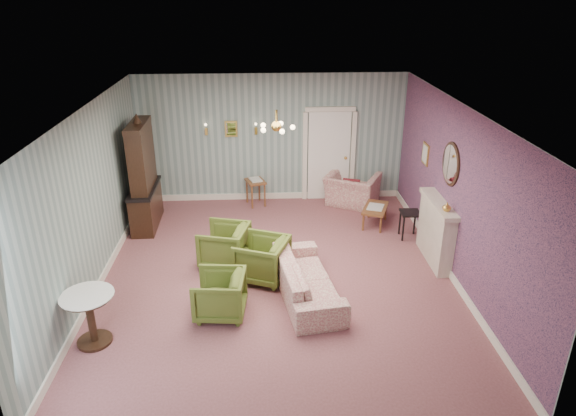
{
  "coord_description": "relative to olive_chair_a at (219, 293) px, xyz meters",
  "views": [
    {
      "loc": [
        -0.23,
        -7.7,
        4.66
      ],
      "look_at": [
        0.2,
        0.4,
        1.1
      ],
      "focal_mm": 32.0,
      "sensor_mm": 36.0,
      "label": 1
    }
  ],
  "objects": [
    {
      "name": "olive_chair_c",
      "position": [
        -0.02,
        1.57,
        0.03
      ],
      "size": [
        0.92,
        0.95,
        0.81
      ],
      "primitive_type": "imported",
      "rotation": [
        0.0,
        0.0,
        -1.82
      ],
      "color": "#546423",
      "rests_on": "floor"
    },
    {
      "name": "olive_chair_a",
      "position": [
        0.0,
        0.0,
        0.0
      ],
      "size": [
        0.76,
        0.8,
        0.76
      ],
      "primitive_type": "imported",
      "rotation": [
        0.0,
        0.0,
        -1.66
      ],
      "color": "#546423",
      "rests_on": "floor"
    },
    {
      "name": "ceiling",
      "position": [
        0.92,
        1.09,
        2.52
      ],
      "size": [
        7.0,
        7.0,
        0.0
      ],
      "primitive_type": "plane",
      "rotation": [
        3.14,
        0.0,
        0.0
      ],
      "color": "white",
      "rests_on": "ground"
    },
    {
      "name": "framed_print",
      "position": [
        3.89,
        2.84,
        1.22
      ],
      "size": [
        0.04,
        0.34,
        0.42
      ],
      "primitive_type": null,
      "color": "gold",
      "rests_on": "wall_right"
    },
    {
      "name": "sconce_right",
      "position": [
        0.57,
        4.53,
        1.32
      ],
      "size": [
        0.16,
        0.12,
        0.3
      ],
      "primitive_type": null,
      "color": "gold",
      "rests_on": "wall_back"
    },
    {
      "name": "gilt_mirror_back",
      "position": [
        0.02,
        4.55,
        1.32
      ],
      "size": [
        0.28,
        0.06,
        0.36
      ],
      "primitive_type": null,
      "color": "gold",
      "rests_on": "wall_back"
    },
    {
      "name": "wall_left",
      "position": [
        -2.08,
        1.09,
        1.07
      ],
      "size": [
        0.0,
        7.0,
        7.0
      ],
      "primitive_type": "plane",
      "rotation": [
        1.57,
        0.0,
        1.57
      ],
      "color": "slate",
      "rests_on": "ground"
    },
    {
      "name": "side_table_black",
      "position": [
        3.57,
        2.4,
        -0.1
      ],
      "size": [
        0.38,
        0.38,
        0.56
      ],
      "primitive_type": null,
      "rotation": [
        0.0,
        0.0,
        -0.03
      ],
      "color": "black",
      "rests_on": "floor"
    },
    {
      "name": "wingback_chair",
      "position": [
        2.72,
        4.14,
        0.1
      ],
      "size": [
        1.32,
        1.16,
        0.97
      ],
      "primitive_type": "imported",
      "rotation": [
        0.0,
        0.0,
        2.65
      ],
      "color": "#9B3E49",
      "rests_on": "floor"
    },
    {
      "name": "pedestal_table",
      "position": [
        -1.73,
        -0.58,
        0.02
      ],
      "size": [
        0.73,
        0.73,
        0.79
      ],
      "primitive_type": null,
      "rotation": [
        0.0,
        0.0,
        0.0
      ],
      "color": "black",
      "rests_on": "floor"
    },
    {
      "name": "coffee_table",
      "position": [
        3.02,
        3.02,
        -0.18
      ],
      "size": [
        0.71,
        0.91,
        0.41
      ],
      "primitive_type": null,
      "rotation": [
        0.0,
        0.0,
        -0.37
      ],
      "color": "brown",
      "rests_on": "floor"
    },
    {
      "name": "oval_mirror",
      "position": [
        3.88,
        1.49,
        1.47
      ],
      "size": [
        0.04,
        0.76,
        0.84
      ],
      "primitive_type": null,
      "color": "white",
      "rests_on": "wall_right"
    },
    {
      "name": "floor",
      "position": [
        0.92,
        1.09,
        -0.38
      ],
      "size": [
        7.0,
        7.0,
        0.0
      ],
      "primitive_type": "plane",
      "color": "#895054",
      "rests_on": "ground"
    },
    {
      "name": "wall_back",
      "position": [
        0.92,
        4.59,
        1.07
      ],
      "size": [
        6.0,
        0.0,
        6.0
      ],
      "primitive_type": "plane",
      "rotation": [
        1.57,
        0.0,
        0.0
      ],
      "color": "slate",
      "rests_on": "ground"
    },
    {
      "name": "door",
      "position": [
        2.22,
        4.55,
        0.7
      ],
      "size": [
        1.12,
        0.12,
        2.16
      ],
      "primitive_type": null,
      "color": "white",
      "rests_on": "floor"
    },
    {
      "name": "nesting_table",
      "position": [
        0.53,
        4.24,
        -0.06
      ],
      "size": [
        0.52,
        0.59,
        0.64
      ],
      "primitive_type": null,
      "rotation": [
        0.0,
        0.0,
        0.32
      ],
      "color": "brown",
      "rests_on": "floor"
    },
    {
      "name": "sconce_left",
      "position": [
        -0.53,
        4.53,
        1.32
      ],
      "size": [
        0.16,
        0.12,
        0.3
      ],
      "primitive_type": null,
      "color": "gold",
      "rests_on": "wall_back"
    },
    {
      "name": "mantel_vase",
      "position": [
        3.76,
        1.09,
        0.85
      ],
      "size": [
        0.15,
        0.15,
        0.15
      ],
      "primitive_type": "imported",
      "color": "gold",
      "rests_on": "fireplace"
    },
    {
      "name": "olive_chair_b",
      "position": [
        0.65,
        1.02,
        0.03
      ],
      "size": [
        0.99,
        1.02,
        0.82
      ],
      "primitive_type": "imported",
      "rotation": [
        0.0,
        0.0,
        -1.94
      ],
      "color": "#546423",
      "rests_on": "floor"
    },
    {
      "name": "sofa_chintz",
      "position": [
        1.36,
        0.46,
        0.03
      ],
      "size": [
        0.93,
        2.16,
        0.82
      ],
      "primitive_type": "imported",
      "rotation": [
        0.0,
        0.0,
        1.73
      ],
      "color": "#9B3E49",
      "rests_on": "floor"
    },
    {
      "name": "chandelier",
      "position": [
        0.92,
        1.09,
        2.25
      ],
      "size": [
        0.56,
        0.56,
        0.36
      ],
      "primitive_type": null,
      "color": "gold",
      "rests_on": "ceiling"
    },
    {
      "name": "fireplace",
      "position": [
        3.78,
        1.49,
        0.2
      ],
      "size": [
        0.3,
        1.4,
        1.16
      ],
      "primitive_type": null,
      "color": "beige",
      "rests_on": "floor"
    },
    {
      "name": "burgundy_cushion",
      "position": [
        2.67,
        3.99,
        0.1
      ],
      "size": [
        0.41,
        0.28,
        0.39
      ],
      "primitive_type": "cube",
      "rotation": [
        0.17,
        0.0,
        -0.35
      ],
      "color": "maroon",
      "rests_on": "wingback_chair"
    },
    {
      "name": "dresser",
      "position": [
        -1.73,
        3.28,
        0.78
      ],
      "size": [
        0.51,
        1.4,
        2.32
      ],
      "primitive_type": null,
      "rotation": [
        0.0,
        0.0,
        0.02
      ],
      "color": "black",
      "rests_on": "floor"
    },
    {
      "name": "wall_front",
      "position": [
        0.92,
        -2.41,
        1.07
      ],
      "size": [
        6.0,
        0.0,
        6.0
      ],
      "primitive_type": "plane",
      "rotation": [
        -1.57,
        0.0,
        0.0
      ],
      "color": "slate",
      "rests_on": "ground"
    },
    {
      "name": "wall_right",
      "position": [
        3.92,
        1.09,
        1.07
      ],
      "size": [
        0.0,
        7.0,
        7.0
      ],
      "primitive_type": "plane",
      "rotation": [
        1.57,
        0.0,
        -1.57
      ],
      "color": "slate",
      "rests_on": "ground"
    },
    {
      "name": "wall_right_floral",
      "position": [
        3.9,
        1.09,
        1.07
      ],
      "size": [
        0.0,
        7.0,
        7.0
      ],
      "primitive_type": "plane",
      "rotation": [
        1.57,
        0.0,
        -1.57
      ],
      "color": "#AF5777",
      "rests_on": "ground"
    }
  ]
}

